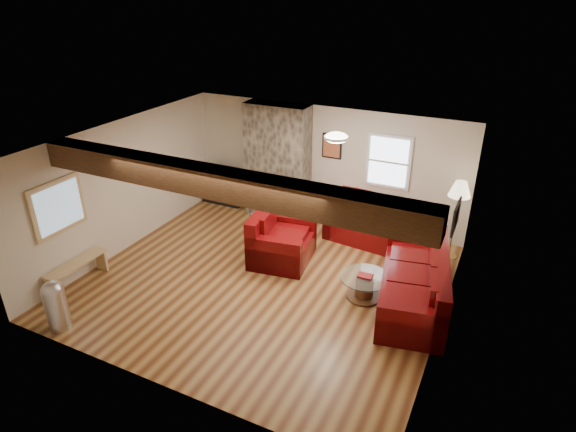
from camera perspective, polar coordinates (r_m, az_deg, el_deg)
name	(u,v)px	position (r m, az deg, el deg)	size (l,w,h in m)	color
room	(263,216)	(7.95, -3.03, -0.05)	(8.00, 8.00, 8.00)	brown
oak_beam	(216,182)	(6.55, -8.51, 3.96)	(6.00, 0.36, 0.38)	black
chimney_breast	(277,163)	(10.43, -1.27, 6.28)	(1.40, 0.67, 2.50)	#332E27
back_window	(388,162)	(9.73, 11.81, 6.32)	(0.90, 0.08, 1.10)	silver
hatch_window	(58,207)	(8.65, -25.59, 0.99)	(0.08, 1.00, 0.90)	tan
ceiling_dome	(336,139)	(7.93, 5.74, 9.03)	(0.40, 0.40, 0.18)	silver
artwork_back	(332,146)	(10.02, 5.21, 8.25)	(0.42, 0.06, 0.52)	black
artwork_right	(456,217)	(7.20, 19.24, -0.06)	(0.06, 0.55, 0.42)	black
sofa_three	(414,279)	(8.02, 14.68, -7.24)	(2.36, 0.99, 0.91)	#430405
loveseat	(369,221)	(9.77, 9.62, -0.54)	(1.63, 0.94, 0.87)	#430405
armchair_red	(282,237)	(8.92, -0.70, -2.55)	(1.17, 1.03, 0.95)	#430405
coffee_table	(364,287)	(8.12, 9.04, -8.31)	(0.84, 0.84, 0.44)	#412B14
tv_cabinet	(224,192)	(11.50, -7.59, 2.79)	(0.99, 0.40, 0.50)	black
television	(223,173)	(11.32, -7.73, 5.02)	(0.80, 0.11, 0.46)	black
floor_lamp	(459,193)	(9.17, 19.66, 2.54)	(0.40, 0.40, 1.55)	tan
pine_bench	(78,273)	(9.10, -23.63, -6.23)	(0.27, 1.16, 0.44)	tan
pedal_bin	(56,305)	(8.05, -25.80, -9.50)	(0.33, 0.33, 0.82)	#B6B6BB
coal_bucket	(294,220)	(10.27, 0.75, -0.50)	(0.33, 0.33, 0.31)	gray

